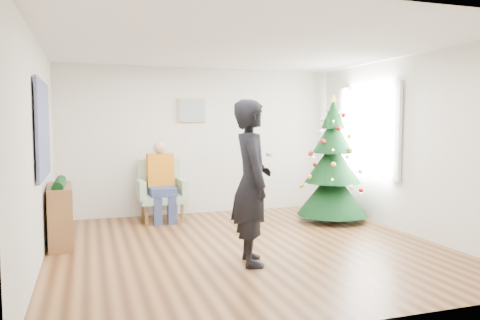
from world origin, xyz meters
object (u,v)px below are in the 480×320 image
object	(u,v)px
stool	(252,207)
console	(60,215)
armchair	(161,198)
christmas_tree	(333,165)
standing_man	(252,182)

from	to	relation	value
stool	console	distance (m)	2.81
stool	console	bearing A→B (deg)	-175.19
armchair	christmas_tree	bearing A→B (deg)	-20.44
christmas_tree	standing_man	size ratio (longest dim) A/B	1.10
console	armchair	bearing A→B (deg)	34.99
stool	armchair	size ratio (longest dim) A/B	0.60
standing_man	console	distance (m)	2.72
console	stool	bearing A→B (deg)	1.87
console	christmas_tree	bearing A→B (deg)	0.21
stool	console	world-z (taller)	console
stool	armchair	world-z (taller)	armchair
standing_man	armchair	bearing A→B (deg)	21.03
armchair	console	bearing A→B (deg)	-142.98
armchair	console	distance (m)	1.93
stool	console	xyz separation A→B (m)	(-2.79, -0.24, 0.09)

